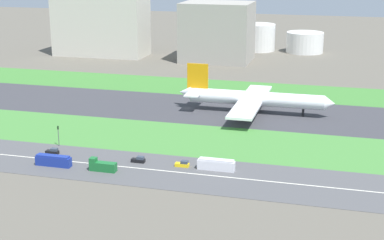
% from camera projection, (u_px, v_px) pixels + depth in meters
% --- Properties ---
extents(ground_plane, '(800.00, 800.00, 0.00)m').
position_uv_depth(ground_plane, '(188.00, 108.00, 247.53)').
color(ground_plane, '#5B564C').
extents(runway, '(280.00, 46.00, 0.10)m').
position_uv_depth(runway, '(188.00, 108.00, 247.52)').
color(runway, '#38383D').
rests_on(runway, ground_plane).
extents(grass_median_north, '(280.00, 36.00, 0.10)m').
position_uv_depth(grass_median_north, '(210.00, 87.00, 285.49)').
color(grass_median_north, '#3D7A33').
rests_on(grass_median_north, ground_plane).
extents(grass_median_south, '(280.00, 36.00, 0.10)m').
position_uv_depth(grass_median_south, '(158.00, 137.00, 209.55)').
color(grass_median_south, '#427F38').
rests_on(grass_median_south, ground_plane).
extents(highway, '(280.00, 28.00, 0.10)m').
position_uv_depth(highway, '(125.00, 167.00, 179.91)').
color(highway, '#4C4C4F').
rests_on(highway, ground_plane).
extents(highway_centerline, '(266.00, 0.50, 0.01)m').
position_uv_depth(highway_centerline, '(125.00, 167.00, 179.89)').
color(highway_centerline, silver).
rests_on(highway_centerline, highway).
extents(airliner, '(65.00, 56.00, 19.70)m').
position_uv_depth(airliner, '(252.00, 98.00, 238.84)').
color(airliner, white).
rests_on(airliner, runway).
extents(bus_1, '(11.60, 2.50, 3.50)m').
position_uv_depth(bus_1, '(216.00, 165.00, 177.00)').
color(bus_1, silver).
rests_on(bus_1, highway).
extents(truck_0, '(8.40, 2.50, 4.00)m').
position_uv_depth(truck_0, '(102.00, 166.00, 176.23)').
color(truck_0, '#19662D').
rests_on(truck_0, highway).
extents(car_2, '(4.40, 1.80, 2.00)m').
position_uv_depth(car_2, '(183.00, 164.00, 179.96)').
color(car_2, yellow).
rests_on(car_2, highway).
extents(car_0, '(4.40, 1.80, 2.00)m').
position_uv_depth(car_0, '(53.00, 152.00, 191.30)').
color(car_0, black).
rests_on(car_0, highway).
extents(car_1, '(4.40, 1.80, 2.00)m').
position_uv_depth(car_1, '(139.00, 160.00, 183.64)').
color(car_1, black).
rests_on(car_1, highway).
extents(bus_0, '(11.60, 2.50, 3.50)m').
position_uv_depth(bus_0, '(53.00, 161.00, 180.35)').
color(bus_0, navy).
rests_on(bus_0, highway).
extents(traffic_light, '(0.36, 0.50, 7.20)m').
position_uv_depth(traffic_light, '(58.00, 134.00, 198.24)').
color(traffic_light, '#4C4C51').
rests_on(traffic_light, highway).
extents(terminal_building, '(59.13, 25.14, 49.22)m').
position_uv_depth(terminal_building, '(101.00, 17.00, 368.84)').
color(terminal_building, beige).
rests_on(terminal_building, ground_plane).
extents(hangar_building, '(41.81, 32.92, 35.71)m').
position_uv_depth(hangar_building, '(217.00, 32.00, 351.40)').
color(hangar_building, '#9E998E').
rests_on(hangar_building, ground_plane).
extents(fuel_tank_west, '(16.37, 16.37, 17.21)m').
position_uv_depth(fuel_tank_west, '(219.00, 36.00, 397.92)').
color(fuel_tank_west, silver).
rests_on(fuel_tank_west, ground_plane).
extents(fuel_tank_centre, '(23.27, 23.27, 17.97)m').
position_uv_depth(fuel_tank_centre, '(258.00, 37.00, 390.98)').
color(fuel_tank_centre, silver).
rests_on(fuel_tank_centre, ground_plane).
extents(fuel_tank_east, '(24.47, 24.47, 13.55)m').
position_uv_depth(fuel_tank_east, '(305.00, 42.00, 383.65)').
color(fuel_tank_east, silver).
rests_on(fuel_tank_east, ground_plane).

